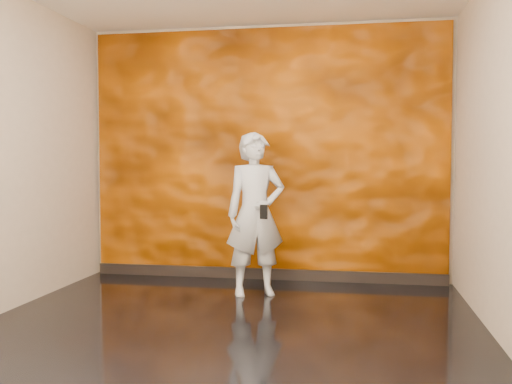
# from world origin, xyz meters

# --- Properties ---
(room) EXTENTS (4.02, 4.02, 2.81)m
(room) POSITION_xyz_m (0.00, 0.00, 1.40)
(room) COLOR black
(room) RESTS_ON ground
(feature_wall) EXTENTS (3.90, 0.06, 2.75)m
(feature_wall) POSITION_xyz_m (0.00, 1.96, 1.38)
(feature_wall) COLOR #CF5C00
(feature_wall) RESTS_ON ground
(baseboard) EXTENTS (3.90, 0.04, 0.12)m
(baseboard) POSITION_xyz_m (0.00, 1.92, 0.06)
(baseboard) COLOR black
(baseboard) RESTS_ON ground
(man) EXTENTS (0.68, 0.58, 1.59)m
(man) POSITION_xyz_m (0.02, 1.18, 0.79)
(man) COLOR #90959F
(man) RESTS_ON ground
(phone) EXTENTS (0.07, 0.03, 0.13)m
(phone) POSITION_xyz_m (0.14, 0.93, 0.84)
(phone) COLOR black
(phone) RESTS_ON man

